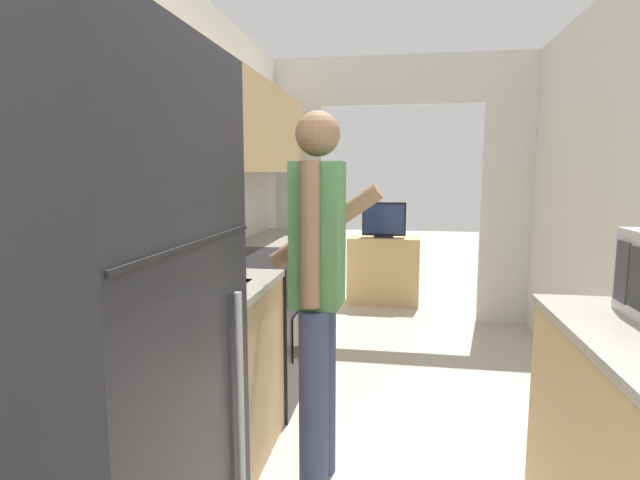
{
  "coord_description": "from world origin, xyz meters",
  "views": [
    {
      "loc": [
        0.03,
        -0.41,
        1.42
      ],
      "look_at": [
        -0.43,
        2.36,
        1.04
      ],
      "focal_mm": 28.0,
      "sensor_mm": 36.0,
      "label": 1
    }
  ],
  "objects_px": {
    "refrigerator": "(61,388)",
    "television": "(384,220)",
    "person": "(318,291)",
    "range_oven": "(254,324)",
    "tv_cabinet": "(383,270)"
  },
  "relations": [
    {
      "from": "range_oven",
      "to": "person",
      "type": "distance_m",
      "value": 1.13
    },
    {
      "from": "refrigerator",
      "to": "range_oven",
      "type": "xyz_separation_m",
      "value": [
        -0.07,
        1.9,
        -0.42
      ]
    },
    {
      "from": "person",
      "to": "tv_cabinet",
      "type": "distance_m",
      "value": 3.35
    },
    {
      "from": "tv_cabinet",
      "to": "person",
      "type": "bearing_deg",
      "value": -92.96
    },
    {
      "from": "refrigerator",
      "to": "person",
      "type": "distance_m",
      "value": 1.14
    },
    {
      "from": "range_oven",
      "to": "television",
      "type": "bearing_deg",
      "value": 72.87
    },
    {
      "from": "refrigerator",
      "to": "person",
      "type": "xyz_separation_m",
      "value": [
        0.5,
        1.03,
        0.03
      ]
    },
    {
      "from": "person",
      "to": "tv_cabinet",
      "type": "height_order",
      "value": "person"
    },
    {
      "from": "refrigerator",
      "to": "television",
      "type": "bearing_deg",
      "value": 81.17
    },
    {
      "from": "refrigerator",
      "to": "person",
      "type": "height_order",
      "value": "refrigerator"
    },
    {
      "from": "tv_cabinet",
      "to": "television",
      "type": "distance_m",
      "value": 0.55
    },
    {
      "from": "person",
      "to": "television",
      "type": "distance_m",
      "value": 3.27
    },
    {
      "from": "range_oven",
      "to": "television",
      "type": "xyz_separation_m",
      "value": [
        0.74,
        2.39,
        0.46
      ]
    },
    {
      "from": "refrigerator",
      "to": "range_oven",
      "type": "height_order",
      "value": "refrigerator"
    },
    {
      "from": "refrigerator",
      "to": "television",
      "type": "height_order",
      "value": "refrigerator"
    }
  ]
}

